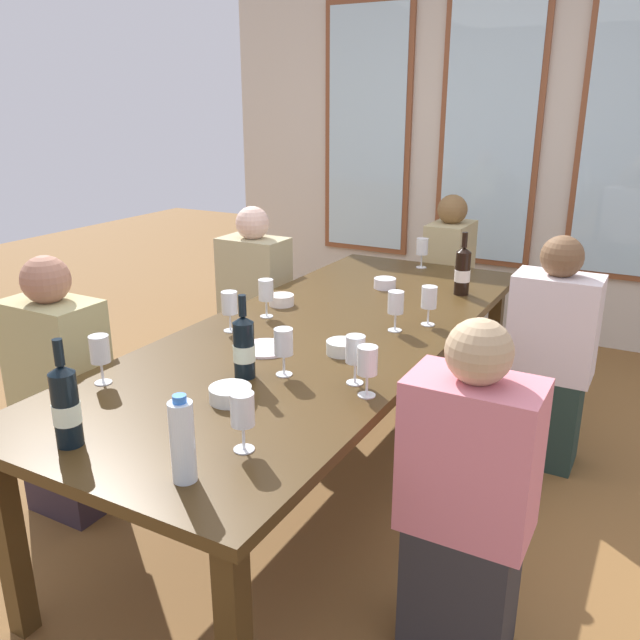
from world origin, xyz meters
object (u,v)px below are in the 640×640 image
at_px(seated_person_3, 550,359).
at_px(water_bottle, 183,441).
at_px(tasting_bowl_0, 342,347).
at_px(seated_person_4, 448,284).
at_px(dining_table, 323,342).
at_px(wine_glass_9, 266,292).
at_px(wine_bottle_0, 463,271).
at_px(seated_person_0, 62,395).
at_px(tasting_bowl_1, 282,300).
at_px(wine_glass_1, 429,299).
at_px(tasting_bowl_2, 385,283).
at_px(wine_glass_4, 367,363).
at_px(wine_glass_3, 284,344).
at_px(wine_glass_5, 355,352).
at_px(wine_glass_8, 422,247).
at_px(wine_bottle_1, 244,347).
at_px(seated_person_1, 466,504).
at_px(wine_glass_6, 230,305).
at_px(tasting_bowl_3, 230,394).
at_px(wine_glass_7, 100,351).
at_px(wine_glass_0, 396,304).
at_px(seated_person_2, 255,306).
at_px(wine_bottle_2, 66,405).
at_px(wine_glass_2, 243,412).
at_px(white_plate_0, 265,348).

bearing_deg(seated_person_3, water_bottle, -107.47).
distance_m(tasting_bowl_0, seated_person_4, 1.96).
height_order(dining_table, wine_glass_9, wine_glass_9).
xyz_separation_m(wine_bottle_0, seated_person_0, (-1.20, -1.51, -0.34)).
height_order(tasting_bowl_1, wine_glass_1, wine_glass_1).
bearing_deg(tasting_bowl_2, wine_glass_4, -69.22).
bearing_deg(wine_glass_3, dining_table, 102.67).
bearing_deg(water_bottle, wine_glass_4, 74.08).
xyz_separation_m(tasting_bowl_2, wine_glass_5, (0.39, -1.17, 0.09)).
bearing_deg(wine_glass_8, seated_person_0, -113.00).
distance_m(wine_bottle_1, seated_person_4, 2.33).
distance_m(tasting_bowl_1, seated_person_1, 1.48).
distance_m(wine_glass_4, wine_glass_5, 0.11).
distance_m(tasting_bowl_1, seated_person_0, 1.07).
relative_size(water_bottle, wine_glass_3, 1.38).
height_order(tasting_bowl_2, wine_glass_6, wine_glass_6).
relative_size(tasting_bowl_3, seated_person_0, 0.13).
xyz_separation_m(wine_bottle_0, seated_person_3, (0.48, -0.14, -0.34)).
bearing_deg(wine_glass_7, tasting_bowl_3, 11.53).
xyz_separation_m(tasting_bowl_2, seated_person_1, (0.87, -1.37, -0.24)).
bearing_deg(wine_bottle_1, wine_glass_8, 90.55).
bearing_deg(seated_person_0, tasting_bowl_0, 24.94).
bearing_deg(wine_glass_8, wine_glass_0, -75.18).
bearing_deg(tasting_bowl_3, wine_glass_1, 73.83).
xyz_separation_m(wine_bottle_1, seated_person_2, (-0.84, 1.29, -0.33)).
distance_m(tasting_bowl_3, seated_person_3, 1.65).
xyz_separation_m(tasting_bowl_3, wine_glass_3, (0.04, 0.27, 0.09)).
relative_size(dining_table, wine_glass_7, 15.75).
relative_size(wine_bottle_2, wine_glass_8, 1.84).
relative_size(tasting_bowl_0, wine_glass_5, 0.71).
distance_m(tasting_bowl_2, seated_person_4, 1.02).
relative_size(wine_glass_7, wine_glass_9, 1.00).
height_order(wine_bottle_0, tasting_bowl_1, wine_bottle_0).
xyz_separation_m(dining_table, tasting_bowl_2, (-0.03, 0.73, 0.09)).
height_order(wine_glass_4, seated_person_4, seated_person_4).
relative_size(wine_bottle_0, wine_glass_7, 1.82).
relative_size(wine_glass_5, wine_glass_8, 1.00).
xyz_separation_m(wine_bottle_2, tasting_bowl_2, (0.13, 1.94, -0.10)).
xyz_separation_m(wine_glass_2, seated_person_4, (-0.29, 2.73, -0.33)).
height_order(white_plate_0, wine_bottle_2, wine_bottle_2).
bearing_deg(wine_glass_1, wine_bottle_1, -113.61).
bearing_deg(tasting_bowl_1, wine_glass_5, -42.83).
xyz_separation_m(wine_glass_8, wine_glass_9, (-0.29, -1.21, -0.00)).
bearing_deg(tasting_bowl_0, seated_person_4, 95.91).
bearing_deg(wine_glass_6, wine_glass_7, -95.78).
xyz_separation_m(tasting_bowl_0, wine_glass_2, (0.09, -0.79, 0.09)).
xyz_separation_m(white_plate_0, wine_glass_3, (0.20, -0.18, 0.11)).
relative_size(wine_bottle_1, seated_person_0, 0.27).
relative_size(tasting_bowl_3, water_bottle, 0.58).
bearing_deg(wine_bottle_1, wine_glass_3, 36.12).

